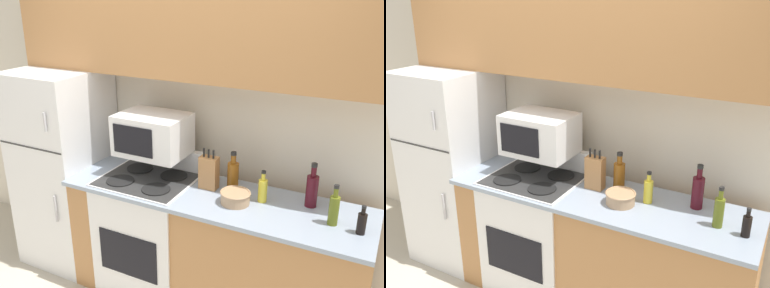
# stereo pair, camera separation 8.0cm
# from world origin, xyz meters

# --- Properties ---
(wall_back) EXTENTS (8.00, 0.05, 2.55)m
(wall_back) POSITION_xyz_m (0.00, 0.71, 1.27)
(wall_back) COLOR beige
(wall_back) RESTS_ON ground_plane
(lower_cabinets) EXTENTS (2.14, 0.62, 0.93)m
(lower_cabinets) POSITION_xyz_m (0.32, 0.29, 0.47)
(lower_cabinets) COLOR #B27A47
(lower_cabinets) RESTS_ON ground_plane
(refrigerator) EXTENTS (0.65, 0.70, 1.66)m
(refrigerator) POSITION_xyz_m (-1.07, 0.34, 0.83)
(refrigerator) COLOR white
(refrigerator) RESTS_ON ground_plane
(upper_cabinets) EXTENTS (2.79, 0.31, 0.70)m
(upper_cabinets) POSITION_xyz_m (0.00, 0.53, 2.02)
(upper_cabinets) COLOR #B27A47
(upper_cabinets) RESTS_ON refrigerator
(stove) EXTENTS (0.67, 0.60, 1.10)m
(stove) POSITION_xyz_m (-0.20, 0.28, 0.49)
(stove) COLOR white
(stove) RESTS_ON ground_plane
(microwave) EXTENTS (0.50, 0.38, 0.30)m
(microwave) POSITION_xyz_m (-0.21, 0.37, 1.26)
(microwave) COLOR white
(microwave) RESTS_ON stove
(knife_block) EXTENTS (0.13, 0.08, 0.29)m
(knife_block) POSITION_xyz_m (0.26, 0.36, 1.05)
(knife_block) COLOR #B27A47
(knife_block) RESTS_ON lower_cabinets
(bowl) EXTENTS (0.20, 0.20, 0.08)m
(bowl) POSITION_xyz_m (0.51, 0.23, 0.98)
(bowl) COLOR tan
(bowl) RESTS_ON lower_cabinets
(bottle_whiskey) EXTENTS (0.08, 0.08, 0.28)m
(bottle_whiskey) POSITION_xyz_m (0.41, 0.42, 1.04)
(bottle_whiskey) COLOR brown
(bottle_whiskey) RESTS_ON lower_cabinets
(bottle_soy_sauce) EXTENTS (0.05, 0.05, 0.18)m
(bottle_soy_sauce) POSITION_xyz_m (1.29, 0.22, 1.00)
(bottle_soy_sauce) COLOR black
(bottle_soy_sauce) RESTS_ON lower_cabinets
(bottle_cooking_spray) EXTENTS (0.06, 0.06, 0.22)m
(bottle_cooking_spray) POSITION_xyz_m (0.66, 0.34, 1.02)
(bottle_cooking_spray) COLOR gold
(bottle_cooking_spray) RESTS_ON lower_cabinets
(bottle_wine_red) EXTENTS (0.08, 0.08, 0.30)m
(bottle_wine_red) POSITION_xyz_m (0.96, 0.42, 1.05)
(bottle_wine_red) COLOR #470F19
(bottle_wine_red) RESTS_ON lower_cabinets
(bottle_olive_oil) EXTENTS (0.06, 0.06, 0.26)m
(bottle_olive_oil) POSITION_xyz_m (1.12, 0.25, 1.03)
(bottle_olive_oil) COLOR #5B6619
(bottle_olive_oil) RESTS_ON lower_cabinets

